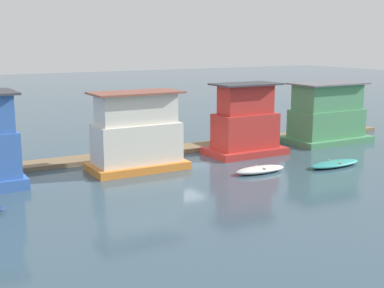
{
  "coord_description": "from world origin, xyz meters",
  "views": [
    {
      "loc": [
        -17.39,
        -31.37,
        8.31
      ],
      "look_at": [
        0.0,
        -1.0,
        1.4
      ],
      "focal_mm": 50.0,
      "sensor_mm": 36.0,
      "label": 1
    }
  ],
  "objects": [
    {
      "name": "dinghy_teal",
      "position": [
        7.91,
        -6.21,
        0.18
      ],
      "size": [
        4.18,
        1.46,
        0.37
      ],
      "color": "teal",
      "rests_on": "ground_plane"
    },
    {
      "name": "houseboat_red",
      "position": [
        5.0,
        -0.07,
        2.17
      ],
      "size": [
        5.62,
        3.49,
        5.18
      ],
      "color": "red",
      "rests_on": "ground_plane"
    },
    {
      "name": "dinghy_white",
      "position": [
        2.6,
        -5.12,
        0.2
      ],
      "size": [
        3.56,
        1.35,
        0.41
      ],
      "color": "white",
      "rests_on": "ground_plane"
    },
    {
      "name": "mooring_post_near_left",
      "position": [
        15.67,
        1.99,
        0.8
      ],
      "size": [
        0.21,
        0.21,
        1.61
      ],
      "primitive_type": "cylinder",
      "color": "#846B4C",
      "rests_on": "ground_plane"
    },
    {
      "name": "dock_walkway",
      "position": [
        0.0,
        3.31,
        0.15
      ],
      "size": [
        42.4,
        2.14,
        0.3
      ],
      "primitive_type": "cube",
      "color": "#846B4C",
      "rests_on": "ground_plane"
    },
    {
      "name": "ground_plane",
      "position": [
        0.0,
        0.0,
        0.0
      ],
      "size": [
        200.0,
        200.0,
        0.0
      ],
      "primitive_type": "plane",
      "color": "#385160"
    },
    {
      "name": "houseboat_green",
      "position": [
        13.52,
        0.53,
        2.19
      ],
      "size": [
        6.86,
        4.17,
        4.83
      ],
      "color": "#4C9360",
      "rests_on": "ground_plane"
    },
    {
      "name": "houseboat_orange",
      "position": [
        -3.77,
        -0.47,
        2.26
      ],
      "size": [
        6.21,
        3.3,
        5.04
      ],
      "color": "orange",
      "rests_on": "ground_plane"
    }
  ]
}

